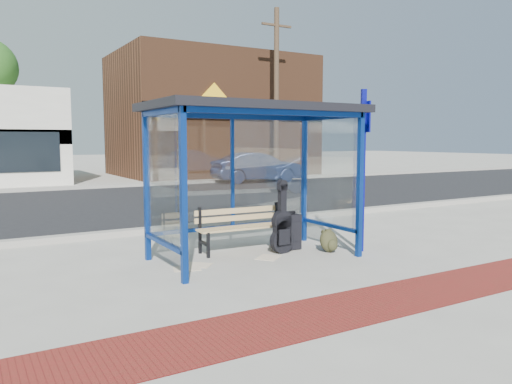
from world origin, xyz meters
TOP-DOWN VIEW (x-y plane):
  - ground at (0.00, 0.00)m, footprint 120.00×120.00m
  - brick_paver_strip at (0.00, -2.60)m, footprint 60.00×1.00m
  - curb_near at (0.00, 2.90)m, footprint 60.00×0.25m
  - street_asphalt at (0.00, 8.00)m, footprint 60.00×10.00m
  - curb_far at (0.00, 13.10)m, footprint 60.00×0.25m
  - far_sidewalk at (0.00, 15.00)m, footprint 60.00×4.00m
  - bus_shelter at (0.00, 0.07)m, footprint 3.30×1.80m
  - storefront_brown at (8.00, 18.49)m, footprint 10.00×7.08m
  - tree_right at (12.50, 22.00)m, footprint 3.60×3.60m
  - utility_pole_east at (9.00, 13.40)m, footprint 1.60×0.24m
  - bench at (0.10, 0.59)m, footprint 1.65×0.47m
  - guitar_bag at (0.57, 0.08)m, footprint 0.43×0.14m
  - suitcase at (0.82, 0.25)m, footprint 0.39×0.26m
  - backpack at (1.29, -0.26)m, footprint 0.34×0.31m
  - sign_post at (1.81, -0.47)m, footprint 0.17×0.32m
  - newspaper_a at (-1.19, -0.08)m, footprint 0.46×0.41m
  - newspaper_b at (-0.97, 0.04)m, footprint 0.51×0.50m
  - newspaper_c at (0.20, -0.09)m, footprint 0.52×0.51m
  - parked_car at (7.38, 12.43)m, footprint 4.13×1.79m
  - fire_hydrant at (10.42, 13.79)m, footprint 0.31×0.20m

SIDE VIEW (x-z plane):
  - ground at x=0.00m, z-range 0.00..0.00m
  - street_asphalt at x=0.00m, z-range 0.00..0.00m
  - newspaper_a at x=-1.19m, z-range 0.00..0.01m
  - newspaper_b at x=-0.97m, z-range 0.00..0.01m
  - newspaper_c at x=0.20m, z-range 0.00..0.01m
  - far_sidewalk at x=0.00m, z-range 0.00..0.01m
  - brick_paver_strip at x=0.00m, z-range 0.00..0.01m
  - curb_near at x=0.00m, z-range 0.00..0.12m
  - curb_far at x=0.00m, z-range 0.00..0.12m
  - backpack at x=1.29m, z-range -0.01..0.37m
  - suitcase at x=0.82m, z-range -0.02..0.64m
  - fire_hydrant at x=10.42m, z-range 0.03..0.71m
  - guitar_bag at x=0.57m, z-range -0.15..1.00m
  - bench at x=0.10m, z-range 0.05..0.82m
  - parked_car at x=7.38m, z-range 0.00..1.32m
  - sign_post at x=1.81m, z-range 0.17..2.87m
  - bus_shelter at x=0.00m, z-range 0.86..3.28m
  - storefront_brown at x=8.00m, z-range 0.00..6.40m
  - utility_pole_east at x=9.00m, z-range 0.11..8.11m
  - tree_right at x=12.50m, z-range 1.94..8.97m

